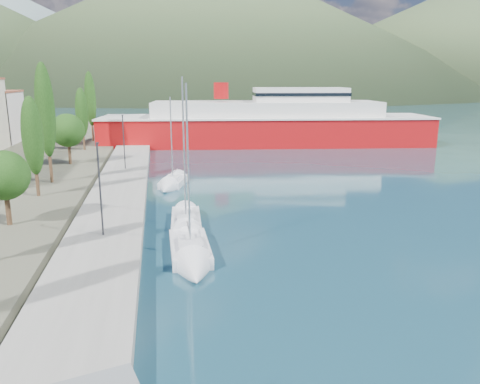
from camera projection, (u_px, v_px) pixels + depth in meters
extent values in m
plane|color=#193F4E|center=(175.00, 118.00, 133.16)|extent=(1400.00, 1400.00, 0.00)
cube|color=gray|center=(117.00, 199.00, 41.57)|extent=(5.00, 88.00, 0.80)
cone|color=gray|center=(214.00, 22.00, 661.51)|extent=(760.00, 760.00, 180.00)
cone|color=gray|center=(465.00, 35.00, 647.10)|extent=(640.00, 640.00, 140.00)
cone|color=#405431|center=(207.00, 22.00, 394.40)|extent=(480.00, 480.00, 115.00)
cone|color=#405431|center=(456.00, 40.00, 415.37)|extent=(420.00, 420.00, 90.00)
cylinder|color=#47301E|center=(8.00, 210.00, 32.95)|extent=(0.36, 0.36, 2.18)
sphere|color=#1D4112|center=(4.00, 175.00, 32.37)|extent=(3.49, 3.49, 3.49)
cylinder|color=#47301E|center=(38.00, 185.00, 41.19)|extent=(0.30, 0.30, 1.91)
ellipsoid|color=#1D4112|center=(32.00, 136.00, 40.16)|extent=(1.80, 1.80, 6.79)
cylinder|color=#47301E|center=(51.00, 170.00, 46.53)|extent=(0.30, 0.30, 2.57)
ellipsoid|color=#1D4112|center=(45.00, 110.00, 45.15)|extent=(1.80, 1.80, 9.12)
cylinder|color=#47301E|center=(70.00, 154.00, 56.66)|extent=(0.36, 0.36, 2.49)
sphere|color=#1D4112|center=(68.00, 130.00, 55.99)|extent=(3.99, 3.99, 3.99)
cylinder|color=#47301E|center=(84.00, 143.00, 68.12)|extent=(0.30, 0.30, 1.96)
ellipsoid|color=#1D4112|center=(82.00, 112.00, 67.07)|extent=(1.80, 1.80, 6.95)
cylinder|color=#47301E|center=(93.00, 134.00, 77.67)|extent=(0.30, 0.30, 2.49)
ellipsoid|color=#1D4112|center=(90.00, 99.00, 76.34)|extent=(1.80, 1.80, 8.84)
cylinder|color=#2D2D33|center=(100.00, 190.00, 30.01)|extent=(0.12, 0.12, 6.00)
cube|color=#2D2D33|center=(97.00, 143.00, 29.54)|extent=(0.15, 0.50, 0.12)
cylinder|color=#2D2D33|center=(124.00, 142.00, 52.76)|extent=(0.12, 0.12, 6.00)
cube|color=#2D2D33|center=(122.00, 115.00, 52.29)|extent=(0.15, 0.50, 0.12)
cube|color=silver|center=(190.00, 250.00, 29.53)|extent=(2.39, 5.83, 0.93)
cube|color=silver|center=(190.00, 243.00, 29.01)|extent=(1.43, 2.33, 0.36)
cylinder|color=silver|center=(188.00, 167.00, 27.89)|extent=(0.12, 0.12, 9.83)
cone|color=silver|center=(195.00, 273.00, 25.97)|extent=(2.39, 2.72, 2.38)
cube|color=silver|center=(186.00, 222.00, 35.39)|extent=(2.47, 6.07, 0.84)
cube|color=silver|center=(186.00, 216.00, 34.87)|extent=(1.42, 2.45, 0.33)
cylinder|color=silver|center=(184.00, 150.00, 33.69)|extent=(0.12, 0.12, 10.29)
cone|color=silver|center=(187.00, 239.00, 31.70)|extent=(2.30, 2.89, 2.15)
cube|color=silver|center=(174.00, 182.00, 48.92)|extent=(3.35, 5.28, 0.84)
cube|color=silver|center=(173.00, 178.00, 48.47)|extent=(1.75, 2.23, 0.33)
cylinder|color=silver|center=(171.00, 139.00, 47.52)|extent=(0.12, 0.12, 8.39)
cone|color=silver|center=(166.00, 189.00, 45.89)|extent=(2.67, 2.77, 2.14)
cube|color=#AB0D0F|center=(266.00, 132.00, 78.41)|extent=(54.89, 17.43, 5.21)
cube|color=silver|center=(266.00, 117.00, 77.80)|extent=(55.30, 17.81, 0.28)
cube|color=silver|center=(266.00, 110.00, 77.54)|extent=(38.06, 13.58, 2.79)
cube|color=silver|center=(300.00, 95.00, 77.25)|extent=(15.82, 8.65, 2.23)
cylinder|color=#AB0D0F|center=(221.00, 91.00, 76.38)|extent=(2.42, 2.42, 2.60)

